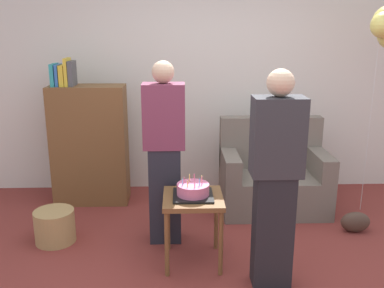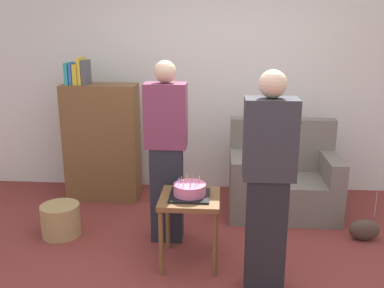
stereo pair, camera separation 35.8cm
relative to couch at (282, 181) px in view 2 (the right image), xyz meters
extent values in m
plane|color=maroon|center=(-0.63, -1.33, -0.34)|extent=(8.00, 8.00, 0.00)
cube|color=silver|center=(-0.63, 0.72, 1.01)|extent=(6.00, 0.10, 2.70)
cube|color=#6B6056|center=(0.00, -0.06, -0.14)|extent=(1.10, 0.70, 0.40)
cube|color=#6B6056|center=(0.00, 0.21, 0.34)|extent=(1.10, 0.16, 0.56)
cube|color=#6B6056|center=(-0.47, -0.06, 0.18)|extent=(0.16, 0.70, 0.24)
cube|color=#6B6056|center=(0.47, -0.06, 0.18)|extent=(0.16, 0.70, 0.24)
cube|color=brown|center=(-1.97, 0.25, 0.31)|extent=(0.80, 0.36, 1.30)
cube|color=teal|center=(-2.29, 0.25, 1.07)|extent=(0.04, 0.24, 0.23)
cube|color=#3366B7|center=(-2.25, 0.25, 1.07)|extent=(0.03, 0.22, 0.22)
cube|color=gold|center=(-2.20, 0.25, 1.07)|extent=(0.05, 0.22, 0.22)
cube|color=gold|center=(-2.15, 0.25, 1.10)|extent=(0.03, 0.22, 0.29)
cube|color=#4C4C51|center=(-2.11, 0.25, 1.09)|extent=(0.05, 0.21, 0.26)
cube|color=brown|center=(-0.89, -1.08, 0.22)|extent=(0.48, 0.48, 0.04)
cylinder|color=brown|center=(-1.10, -1.29, -0.07)|extent=(0.04, 0.04, 0.54)
cylinder|color=brown|center=(-0.68, -1.29, -0.07)|extent=(0.04, 0.04, 0.54)
cylinder|color=brown|center=(-1.10, -0.87, -0.07)|extent=(0.04, 0.04, 0.54)
cylinder|color=brown|center=(-0.68, -0.87, -0.07)|extent=(0.04, 0.04, 0.54)
cube|color=black|center=(-0.89, -1.08, 0.25)|extent=(0.32, 0.32, 0.02)
cylinder|color=#D66B93|center=(-0.89, -1.08, 0.30)|extent=(0.26, 0.26, 0.09)
cylinder|color=#EA668C|center=(-0.82, -1.09, 0.38)|extent=(0.01, 0.01, 0.06)
cylinder|color=#F2CC4C|center=(-0.82, -1.03, 0.37)|extent=(0.01, 0.01, 0.05)
cylinder|color=#EA668C|center=(-0.88, -1.01, 0.38)|extent=(0.01, 0.01, 0.06)
cylinder|color=#F2CC4C|center=(-0.92, -1.03, 0.38)|extent=(0.01, 0.01, 0.06)
cylinder|color=#EA668C|center=(-0.96, -1.05, 0.37)|extent=(0.01, 0.01, 0.05)
cylinder|color=#66B2E5|center=(-0.97, -1.11, 0.38)|extent=(0.01, 0.01, 0.05)
cylinder|color=#F2CC4C|center=(-0.93, -1.14, 0.37)|extent=(0.01, 0.01, 0.05)
cylinder|color=#EA668C|center=(-0.88, -1.16, 0.37)|extent=(0.01, 0.01, 0.05)
cylinder|color=#66B2E5|center=(-0.84, -1.12, 0.38)|extent=(0.01, 0.01, 0.06)
cube|color=#23232D|center=(-1.13, -0.69, 0.10)|extent=(0.28, 0.20, 0.88)
cube|color=#75334C|center=(-1.13, -0.69, 0.82)|extent=(0.36, 0.22, 0.56)
sphere|color=#D1A889|center=(-1.13, -0.69, 1.19)|extent=(0.19, 0.19, 0.19)
cube|color=black|center=(-0.31, -1.43, 0.10)|extent=(0.28, 0.20, 0.88)
cube|color=#2D2D33|center=(-0.31, -1.43, 0.82)|extent=(0.36, 0.22, 0.56)
sphere|color=#D1A889|center=(-0.31, -1.43, 1.19)|extent=(0.19, 0.19, 0.19)
cylinder|color=#A88451|center=(-2.13, -0.70, -0.19)|extent=(0.36, 0.36, 0.30)
ellipsoid|color=#473328|center=(0.68, -0.60, -0.24)|extent=(0.28, 0.14, 0.20)
camera|label=1|loc=(-1.00, -4.29, 1.56)|focal=40.14mm
camera|label=2|loc=(-0.64, -4.28, 1.56)|focal=40.14mm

